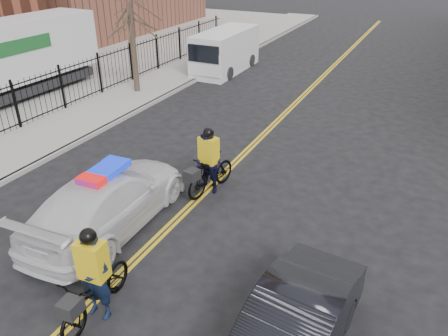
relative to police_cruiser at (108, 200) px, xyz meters
name	(u,v)px	position (x,y,z in m)	size (l,w,h in m)	color
ground	(149,246)	(1.46, -0.34, -0.79)	(120.00, 120.00, 0.00)	black
center_line_left	(263,133)	(1.38, 7.66, -0.78)	(0.10, 60.00, 0.01)	gold
center_line_right	(266,134)	(1.54, 7.66, -0.78)	(0.10, 60.00, 0.01)	gold
sidewalk	(114,104)	(-6.04, 7.66, -0.71)	(3.00, 60.00, 0.15)	#97958F
curb	(140,109)	(-4.54, 7.66, -0.71)	(0.20, 60.00, 0.15)	#97958F
iron_fence	(86,81)	(-7.54, 7.66, 0.21)	(0.12, 28.00, 2.00)	black
street_tree	(131,20)	(-6.14, 9.66, 2.75)	(3.20, 3.20, 4.80)	#33271E
police_cruiser	(108,200)	(0.00, 0.00, 0.00)	(2.45, 5.49, 1.72)	silver
dark_sedan	(290,333)	(5.68, -2.05, -0.07)	(1.52, 4.35, 1.43)	black
cargo_van	(224,52)	(-4.04, 15.31, 0.33)	(2.18, 5.51, 2.30)	silver
cyclist_near	(96,287)	(1.84, -2.64, -0.05)	(0.90, 2.21, 2.13)	black
cyclist_far	(209,167)	(1.53, 2.77, 0.03)	(1.06, 2.14, 2.09)	black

